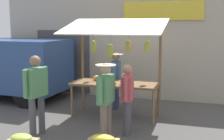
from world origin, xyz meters
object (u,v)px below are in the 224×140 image
(vendor_with_sunhat, at_px, (116,76))
(market_stall, at_px, (116,57))
(shopper_with_ponytail, at_px, (106,96))
(shopper_with_shopping_bag, at_px, (127,95))
(shopper_in_striped_shirt, at_px, (36,89))

(vendor_with_sunhat, bearing_deg, market_stall, 6.64)
(market_stall, xyz_separation_m, shopper_with_ponytail, (-0.29, 1.68, -0.60))
(market_stall, xyz_separation_m, shopper_with_shopping_bag, (-0.61, 1.16, -0.68))
(market_stall, distance_m, vendor_with_sunhat, 0.97)
(market_stall, distance_m, shopper_with_ponytail, 1.81)
(shopper_with_ponytail, relative_size, shopper_with_shopping_bag, 1.06)
(market_stall, distance_m, shopper_in_striped_shirt, 2.25)
(vendor_with_sunhat, height_order, shopper_with_ponytail, shopper_with_ponytail)
(vendor_with_sunhat, xyz_separation_m, shopper_in_striped_shirt, (0.99, 2.55, 0.08))
(shopper_in_striped_shirt, distance_m, shopper_with_ponytail, 1.50)
(market_stall, height_order, shopper_with_shopping_bag, market_stall)
(vendor_with_sunhat, relative_size, shopper_with_ponytail, 0.98)
(shopper_in_striped_shirt, bearing_deg, vendor_with_sunhat, -10.73)
(market_stall, height_order, shopper_with_ponytail, market_stall)
(vendor_with_sunhat, xyz_separation_m, shopper_with_ponytail, (-0.50, 2.40, 0.02))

